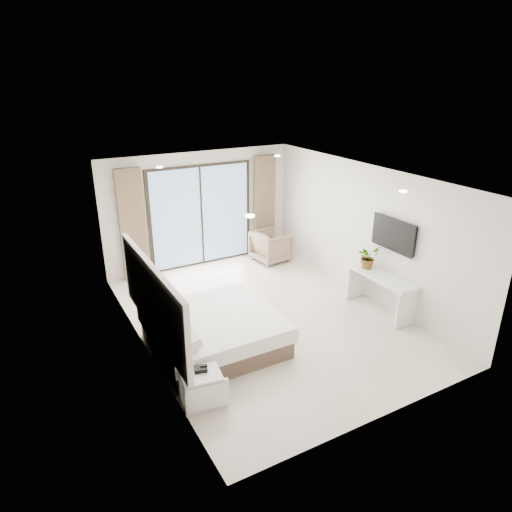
% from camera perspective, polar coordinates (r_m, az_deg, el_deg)
% --- Properties ---
extents(ground, '(6.20, 6.20, 0.00)m').
position_cam_1_polar(ground, '(8.77, 1.26, -7.66)').
color(ground, beige).
rests_on(ground, ground).
extents(room_shell, '(4.62, 6.22, 2.72)m').
position_cam_1_polar(room_shell, '(8.58, -2.10, 3.25)').
color(room_shell, silver).
rests_on(room_shell, ground).
extents(bed, '(2.06, 1.96, 0.71)m').
position_cam_1_polar(bed, '(7.77, -5.33, -9.37)').
color(bed, brown).
rests_on(bed, ground).
extents(nightstand, '(0.61, 0.53, 0.50)m').
position_cam_1_polar(nightstand, '(6.64, -6.83, -16.13)').
color(nightstand, white).
rests_on(nightstand, ground).
extents(phone, '(0.21, 0.18, 0.06)m').
position_cam_1_polar(phone, '(6.52, -6.95, -13.84)').
color(phone, black).
rests_on(phone, nightstand).
extents(console_desk, '(0.47, 1.51, 0.77)m').
position_cam_1_polar(console_desk, '(9.05, 15.29, -3.53)').
color(console_desk, white).
rests_on(console_desk, ground).
extents(plant, '(0.42, 0.46, 0.36)m').
position_cam_1_polar(plant, '(9.16, 13.82, -0.39)').
color(plant, '#33662D').
rests_on(plant, console_desk).
extents(armchair, '(0.84, 0.89, 0.83)m').
position_cam_1_polar(armchair, '(11.18, 1.93, 1.41)').
color(armchair, '#8A745A').
rests_on(armchair, ground).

